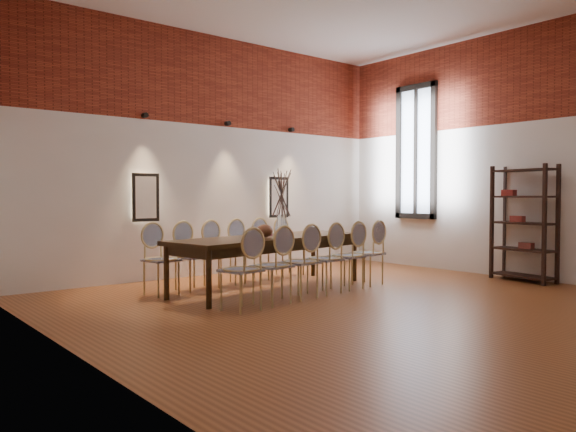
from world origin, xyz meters
TOP-DOWN VIEW (x-y plane):
  - floor at (0.00, 0.00)m, footprint 7.00×7.00m
  - wall_back at (0.00, 3.55)m, footprint 7.00×0.10m
  - wall_left at (-3.55, 0.00)m, footprint 0.10×7.00m
  - wall_right at (3.55, 0.00)m, footprint 0.10×7.00m
  - brick_band_back at (0.00, 3.48)m, footprint 7.00×0.02m
  - brick_band_right at (3.48, 0.00)m, footprint 0.02×7.00m
  - niche_left at (-1.30, 3.45)m, footprint 0.36×0.06m
  - niche_right at (1.30, 3.45)m, footprint 0.36×0.06m
  - spot_fixture_left at (-1.30, 3.42)m, footprint 0.08×0.10m
  - spot_fixture_mid at (0.20, 3.42)m, footprint 0.08×0.10m
  - spot_fixture_right at (1.60, 3.42)m, footprint 0.08×0.10m
  - window_glass at (3.46, 2.00)m, footprint 0.02×0.78m
  - window_frame at (3.44, 2.00)m, footprint 0.08×0.90m
  - window_mullion at (3.44, 2.00)m, footprint 0.06×0.06m
  - dining_table at (-0.25, 1.66)m, footprint 3.19×1.43m
  - chair_near_a at (-1.41, 0.70)m, footprint 0.50×0.50m
  - chair_near_b at (-0.90, 0.78)m, footprint 0.50×0.50m
  - chair_near_c at (-0.39, 0.86)m, footprint 0.50×0.50m
  - chair_near_d at (0.11, 0.93)m, footprint 0.50×0.50m
  - chair_near_e at (0.62, 1.01)m, footprint 0.50×0.50m
  - chair_near_f at (1.13, 1.08)m, footprint 0.50×0.50m
  - chair_far_a at (-1.64, 2.24)m, footprint 0.50×0.50m
  - chair_far_b at (-1.13, 2.31)m, footprint 0.50×0.50m
  - chair_far_c at (-0.62, 2.39)m, footprint 0.50×0.50m
  - chair_far_d at (-0.11, 2.47)m, footprint 0.50×0.50m
  - chair_far_e at (0.39, 2.54)m, footprint 0.50×0.50m
  - chair_far_f at (0.90, 2.62)m, footprint 0.50×0.50m
  - vase at (-0.01, 1.70)m, footprint 0.14×0.14m
  - dried_branches at (-0.01, 1.70)m, footprint 0.50×0.50m
  - bowl at (-0.41, 1.59)m, footprint 0.24×0.24m
  - book at (-0.25, 1.86)m, footprint 0.28×0.22m
  - shelving_rack at (3.28, -0.20)m, footprint 0.53×1.05m

SIDE VIEW (x-z plane):
  - floor at x=0.00m, z-range -0.02..0.00m
  - dining_table at x=-0.25m, z-range 0.00..0.75m
  - chair_near_a at x=-1.41m, z-range 0.00..0.94m
  - chair_near_b at x=-0.90m, z-range 0.00..0.94m
  - chair_near_c at x=-0.39m, z-range 0.00..0.94m
  - chair_near_d at x=0.11m, z-range 0.00..0.94m
  - chair_near_e at x=0.62m, z-range 0.00..0.94m
  - chair_near_f at x=1.13m, z-range 0.00..0.94m
  - chair_far_a at x=-1.64m, z-range 0.00..0.94m
  - chair_far_b at x=-1.13m, z-range 0.00..0.94m
  - chair_far_c at x=-0.62m, z-range 0.00..0.94m
  - chair_far_d at x=-0.11m, z-range 0.00..0.94m
  - chair_far_e at x=0.39m, z-range 0.00..0.94m
  - chair_far_f at x=0.90m, z-range 0.00..0.94m
  - book at x=-0.25m, z-range 0.75..0.78m
  - bowl at x=-0.41m, z-range 0.75..0.93m
  - vase at x=-0.01m, z-range 0.75..1.05m
  - shelving_rack at x=3.28m, z-range 0.00..1.80m
  - niche_left at x=-1.30m, z-range 0.97..1.63m
  - niche_right at x=1.30m, z-range 0.97..1.63m
  - dried_branches at x=-0.01m, z-range 1.00..1.70m
  - wall_back at x=0.00m, z-range 0.00..4.00m
  - wall_left at x=-3.55m, z-range 0.00..4.00m
  - wall_right at x=3.55m, z-range 0.00..4.00m
  - window_glass at x=3.46m, z-range 0.96..3.34m
  - window_frame at x=3.44m, z-range 0.90..3.40m
  - window_mullion at x=3.44m, z-range 0.95..3.35m
  - spot_fixture_left at x=-1.30m, z-range 2.51..2.59m
  - spot_fixture_mid at x=0.20m, z-range 2.51..2.59m
  - spot_fixture_right at x=1.60m, z-range 2.51..2.59m
  - brick_band_back at x=0.00m, z-range 2.50..4.00m
  - brick_band_right at x=3.48m, z-range 2.50..4.00m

